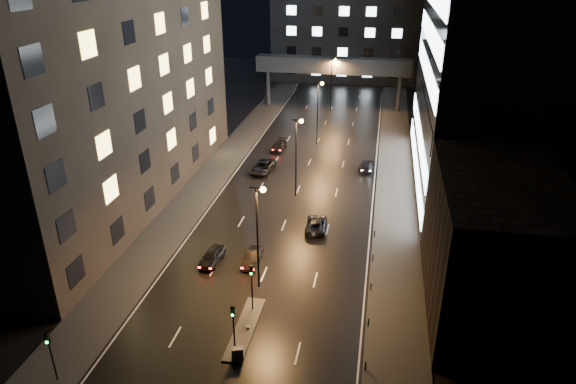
{
  "coord_description": "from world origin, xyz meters",
  "views": [
    {
      "loc": [
        9.9,
        -30.24,
        27.86
      ],
      "look_at": [
        0.41,
        20.46,
        4.0
      ],
      "focal_mm": 32.0,
      "sensor_mm": 36.0,
      "label": 1
    }
  ],
  "objects_px": {
    "car_away_b": "(253,258)",
    "car_toward_a": "(316,224)",
    "car_away_a": "(212,257)",
    "car_away_d": "(279,146)",
    "car_toward_b": "(367,165)",
    "utility_cabinet": "(237,354)",
    "car_away_c": "(263,167)"
  },
  "relations": [
    {
      "from": "car_away_b",
      "to": "utility_cabinet",
      "type": "bearing_deg",
      "value": -80.01
    },
    {
      "from": "car_toward_a",
      "to": "utility_cabinet",
      "type": "distance_m",
      "value": 21.69
    },
    {
      "from": "car_toward_b",
      "to": "car_toward_a",
      "type": "bearing_deg",
      "value": 82.67
    },
    {
      "from": "car_away_c",
      "to": "car_toward_b",
      "type": "distance_m",
      "value": 14.74
    },
    {
      "from": "car_away_b",
      "to": "car_away_c",
      "type": "relative_size",
      "value": 0.72
    },
    {
      "from": "car_toward_b",
      "to": "car_away_b",
      "type": "bearing_deg",
      "value": 76.4
    },
    {
      "from": "car_away_b",
      "to": "car_away_a",
      "type": "bearing_deg",
      "value": -170.31
    },
    {
      "from": "car_away_c",
      "to": "car_toward_a",
      "type": "relative_size",
      "value": 1.13
    },
    {
      "from": "car_toward_a",
      "to": "car_away_b",
      "type": "bearing_deg",
      "value": 54.46
    },
    {
      "from": "car_away_b",
      "to": "utility_cabinet",
      "type": "height_order",
      "value": "car_away_b"
    },
    {
      "from": "car_toward_a",
      "to": "utility_cabinet",
      "type": "height_order",
      "value": "car_toward_a"
    },
    {
      "from": "car_toward_b",
      "to": "utility_cabinet",
      "type": "distance_m",
      "value": 40.91
    },
    {
      "from": "car_away_d",
      "to": "utility_cabinet",
      "type": "relative_size",
      "value": 4.02
    },
    {
      "from": "car_away_d",
      "to": "car_toward_b",
      "type": "bearing_deg",
      "value": -18.67
    },
    {
      "from": "car_toward_a",
      "to": "car_away_d",
      "type": "bearing_deg",
      "value": -71.98
    },
    {
      "from": "car_away_c",
      "to": "car_toward_b",
      "type": "xyz_separation_m",
      "value": [
        14.32,
        3.51,
        -0.09
      ]
    },
    {
      "from": "utility_cabinet",
      "to": "car_away_a",
      "type": "bearing_deg",
      "value": 97.51
    },
    {
      "from": "car_away_a",
      "to": "utility_cabinet",
      "type": "relative_size",
      "value": 3.58
    },
    {
      "from": "car_away_a",
      "to": "car_away_c",
      "type": "distance_m",
      "value": 23.92
    },
    {
      "from": "car_away_b",
      "to": "utility_cabinet",
      "type": "xyz_separation_m",
      "value": [
        2.2,
        -13.4,
        0.07
      ]
    },
    {
      "from": "car_toward_b",
      "to": "car_away_a",
      "type": "bearing_deg",
      "value": 69.77
    },
    {
      "from": "car_away_d",
      "to": "utility_cabinet",
      "type": "height_order",
      "value": "car_away_d"
    },
    {
      "from": "car_away_d",
      "to": "car_toward_b",
      "type": "relative_size",
      "value": 0.99
    },
    {
      "from": "car_away_d",
      "to": "car_toward_b",
      "type": "distance_m",
      "value": 15.06
    },
    {
      "from": "car_away_a",
      "to": "car_toward_b",
      "type": "bearing_deg",
      "value": 67.0
    },
    {
      "from": "car_away_b",
      "to": "car_toward_a",
      "type": "height_order",
      "value": "car_toward_a"
    },
    {
      "from": "car_away_a",
      "to": "car_away_d",
      "type": "bearing_deg",
      "value": 93.87
    },
    {
      "from": "car_away_b",
      "to": "car_away_d",
      "type": "height_order",
      "value": "car_away_d"
    },
    {
      "from": "car_away_d",
      "to": "utility_cabinet",
      "type": "xyz_separation_m",
      "value": [
        6.17,
        -45.98,
        0.06
      ]
    },
    {
      "from": "car_away_b",
      "to": "car_toward_b",
      "type": "xyz_separation_m",
      "value": [
        9.93,
        26.78,
        0.02
      ]
    },
    {
      "from": "car_away_a",
      "to": "utility_cabinet",
      "type": "height_order",
      "value": "car_away_a"
    },
    {
      "from": "car_away_a",
      "to": "car_toward_a",
      "type": "height_order",
      "value": "car_away_a"
    }
  ]
}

